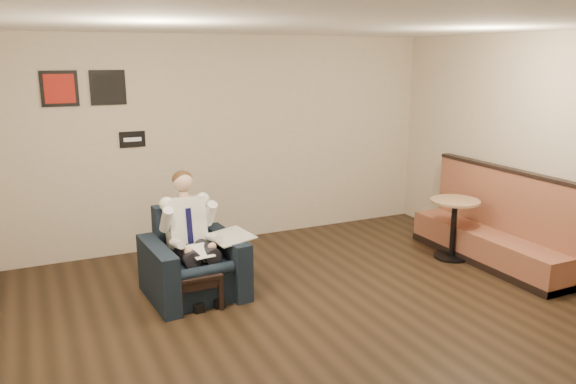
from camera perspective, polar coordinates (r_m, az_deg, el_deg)
name	(u,v)px	position (r m, az deg, el deg)	size (l,w,h in m)	color
ground	(339,328)	(5.52, 5.18, -13.63)	(6.00, 6.00, 0.00)	black
wall_back	(230,141)	(7.72, -5.94, 5.22)	(6.00, 0.02, 2.80)	beige
wall_right	(574,160)	(7.03, 27.08, 2.96)	(0.02, 6.00, 2.80)	beige
ceiling	(346,22)	(4.91, 5.91, 16.79)	(6.00, 6.00, 0.02)	white
seating_sign	(132,139)	(7.37, -15.53, 5.18)	(0.32, 0.02, 0.20)	black
art_print_left	(59,89)	(7.22, -22.21, 9.70)	(0.42, 0.03, 0.42)	#AD1E15
art_print_right	(108,88)	(7.27, -17.82, 10.07)	(0.42, 0.03, 0.42)	black
armchair	(193,254)	(6.10, -9.60, -6.26)	(0.96, 0.96, 0.93)	black
seated_man	(197,242)	(5.94, -9.27, -5.06)	(0.61, 0.91, 1.27)	white
lap_papers	(200,251)	(5.87, -8.90, -5.95)	(0.21, 0.30, 0.01)	white
newspaper	(230,236)	(6.09, -5.88, -4.50)	(0.40, 0.51, 0.01)	silver
side_table	(195,288)	(5.95, -9.41, -9.61)	(0.47, 0.47, 0.39)	black
green_folder	(192,271)	(5.85, -9.69, -7.93)	(0.39, 0.27, 0.01)	green
coffee_mug	(206,261)	(5.99, -8.34, -6.99)	(0.07, 0.07, 0.08)	white
smartphone	(195,265)	(6.01, -9.45, -7.35)	(0.12, 0.06, 0.01)	black
banquette	(491,217)	(7.38, 19.88, -2.42)	(0.54, 2.28, 1.17)	brown
cafe_table	(453,229)	(7.45, 16.44, -3.62)	(0.62, 0.62, 0.77)	#9D7755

